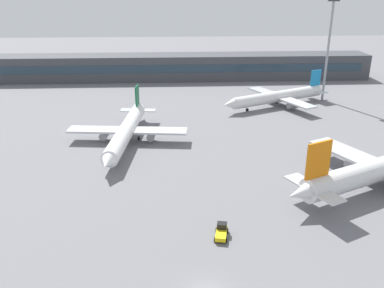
{
  "coord_description": "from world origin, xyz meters",
  "views": [
    {
      "loc": [
        -3.66,
        -38.18,
        33.93
      ],
      "look_at": [
        0.39,
        40.0,
        3.0
      ],
      "focal_mm": 38.61,
      "sensor_mm": 36.0,
      "label": 1
    }
  ],
  "objects_px": {
    "airplane_mid": "(126,131)",
    "airplane_far": "(277,97)",
    "baggage_tug_yellow": "(222,231)",
    "floodlight_tower_west": "(329,43)"
  },
  "relations": [
    {
      "from": "floodlight_tower_west",
      "to": "airplane_mid",
      "type": "bearing_deg",
      "value": -149.2
    },
    {
      "from": "baggage_tug_yellow",
      "to": "floodlight_tower_west",
      "type": "bearing_deg",
      "value": 60.88
    },
    {
      "from": "airplane_far",
      "to": "floodlight_tower_west",
      "type": "bearing_deg",
      "value": 21.35
    },
    {
      "from": "floodlight_tower_west",
      "to": "baggage_tug_yellow",
      "type": "bearing_deg",
      "value": -119.12
    },
    {
      "from": "airplane_mid",
      "to": "airplane_far",
      "type": "distance_m",
      "value": 49.3
    },
    {
      "from": "baggage_tug_yellow",
      "to": "airplane_far",
      "type": "bearing_deg",
      "value": 69.76
    },
    {
      "from": "airplane_far",
      "to": "baggage_tug_yellow",
      "type": "xyz_separation_m",
      "value": [
        -23.93,
        -64.88,
        -2.0
      ]
    },
    {
      "from": "airplane_mid",
      "to": "baggage_tug_yellow",
      "type": "height_order",
      "value": "airplane_mid"
    },
    {
      "from": "airplane_mid",
      "to": "airplane_far",
      "type": "height_order",
      "value": "airplane_mid"
    },
    {
      "from": "airplane_far",
      "to": "floodlight_tower_west",
      "type": "xyz_separation_m",
      "value": [
        15.62,
        6.11,
        14.23
      ]
    }
  ]
}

